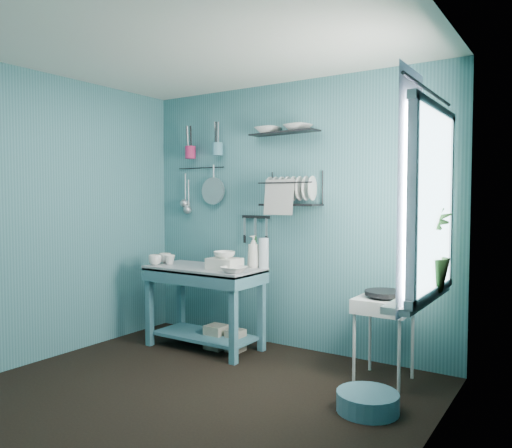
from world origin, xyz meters
The scene contains 35 objects.
floor centered at (0.00, 0.00, 0.00)m, with size 3.20×3.20×0.00m, color black.
ceiling centered at (0.00, 0.00, 2.50)m, with size 3.20×3.20×0.00m, color silver.
wall_back centered at (0.00, 1.50, 1.25)m, with size 3.20×3.20×0.00m, color #396E75.
wall_left centered at (-1.60, 0.00, 1.25)m, with size 3.00×3.00×0.00m, color #396E75.
wall_right centered at (1.60, 0.00, 1.25)m, with size 3.00×3.00×0.00m, color #396E75.
work_counter centered at (-0.63, 1.01, 0.39)m, with size 1.09×0.55×0.77m, color #366672.
mug_left centered at (-1.11, 0.85, 0.82)m, with size 0.12×0.12×0.10m, color silver.
mug_mid centered at (-1.01, 0.95, 0.82)m, with size 0.10×0.10×0.09m, color silver.
mug_right centered at (-1.13, 1.01, 0.82)m, with size 0.12×0.12×0.10m, color silver.
wash_tub centered at (-0.38, 0.99, 0.82)m, with size 0.28×0.22×0.10m, color beige.
tub_bowl centered at (-0.38, 0.99, 0.90)m, with size 0.20×0.20×0.06m, color silver.
soap_bottle centered at (-0.21, 1.21, 0.92)m, with size 0.12×0.12×0.30m, color beige.
water_bottle centered at (-0.11, 1.23, 0.91)m, with size 0.09×0.09×0.28m, color silver.
counter_bowl centered at (-0.18, 0.86, 0.80)m, with size 0.22×0.22×0.05m, color silver.
hotplate_stand centered at (1.07, 1.10, 0.32)m, with size 0.41×0.41×0.65m, color silver.
frying_pan centered at (1.07, 1.10, 0.69)m, with size 0.30×0.30×0.04m, color black.
knife_strip centered at (-0.36, 1.47, 1.23)m, with size 0.32×0.02×0.03m, color black.
dish_rack centered at (0.09, 1.37, 1.50)m, with size 0.55×0.24×0.32m, color black.
upper_shelf centered at (0.00, 1.40, 2.02)m, with size 0.70×0.18×0.01m, color black.
shelf_bowl_left centered at (-0.17, 1.40, 2.08)m, with size 0.23×0.23×0.06m, color silver.
shelf_bowl_right centered at (0.15, 1.40, 2.07)m, with size 0.24×0.24×0.06m, color silver.
utensil_cup_magenta centered at (-1.15, 1.42, 1.90)m, with size 0.11×0.11×0.13m, color #B02051.
utensil_cup_teal centered at (-0.79, 1.42, 1.91)m, with size 0.11×0.11×0.13m, color teal.
colander centered at (-0.87, 1.45, 1.49)m, with size 0.28×0.28×0.03m, color #A6AAAE.
ladle_outer centered at (-1.26, 1.46, 1.53)m, with size 0.01×0.01×0.30m, color #A6AAAE.
ladle_inner centered at (-1.21, 1.46, 1.46)m, with size 0.01×0.01×0.30m, color #A6AAAE.
hook_rail centered at (-1.05, 1.47, 1.73)m, with size 0.01×0.01×0.60m, color black.
window_glass centered at (1.59, 0.45, 1.40)m, with size 1.10×1.10×0.00m, color white.
windowsill centered at (1.50, 0.45, 0.81)m, with size 0.16×0.95×0.04m, color silver.
curtain centered at (1.52, 0.15, 1.45)m, with size 1.35×1.35×0.00m, color silver.
curtain_rod centered at (1.54, 0.45, 2.05)m, with size 0.02×0.02×1.05m, color black.
potted_plant centered at (1.50, 0.58, 1.09)m, with size 0.29×0.29×0.53m, color #3B712D.
storage_tin_large centered at (-0.53, 1.06, 0.11)m, with size 0.18×0.18×0.22m, color gray.
storage_tin_small centered at (-0.33, 1.09, 0.10)m, with size 0.15×0.15×0.20m, color gray.
floor_basin centered at (1.16, 0.50, 0.07)m, with size 0.41×0.41×0.13m, color teal.
Camera 1 is at (2.31, -2.62, 1.42)m, focal length 35.00 mm.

